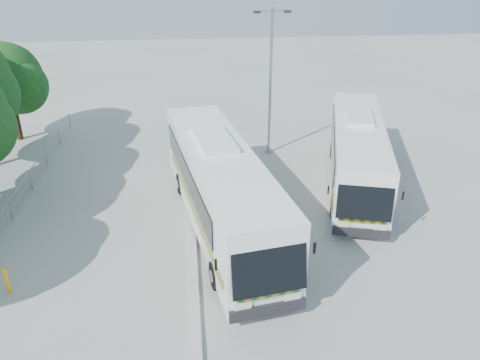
{
  "coord_description": "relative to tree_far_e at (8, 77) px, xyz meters",
  "views": [
    {
      "loc": [
        -2.15,
        -15.54,
        10.53
      ],
      "look_at": [
        -0.14,
        1.99,
        1.92
      ],
      "focal_mm": 35.0,
      "sensor_mm": 36.0,
      "label": 1
    }
  ],
  "objects": [
    {
      "name": "ground",
      "position": [
        12.63,
        -13.3,
        -3.89
      ],
      "size": [
        100.0,
        100.0,
        0.0
      ],
      "primitive_type": "plane",
      "color": "#ADADA7",
      "rests_on": "ground"
    },
    {
      "name": "kerb_divider",
      "position": [
        10.33,
        -11.3,
        -3.81
      ],
      "size": [
        0.4,
        16.0,
        0.15
      ],
      "primitive_type": "cube",
      "color": "#B2B2AD",
      "rests_on": "ground"
    },
    {
      "name": "railing",
      "position": [
        2.63,
        -9.3,
        -3.15
      ],
      "size": [
        0.06,
        22.0,
        1.0
      ],
      "color": "gray",
      "rests_on": "ground"
    },
    {
      "name": "tree_far_e",
      "position": [
        0.0,
        0.0,
        0.0
      ],
      "size": [
        4.54,
        4.28,
        5.92
      ],
      "color": "#382314",
      "rests_on": "ground"
    },
    {
      "name": "coach_main",
      "position": [
        11.63,
        -11.74,
        -2.0
      ],
      "size": [
        4.47,
        12.66,
        3.45
      ],
      "rotation": [
        0.0,
        0.0,
        0.16
      ],
      "color": "white",
      "rests_on": "ground"
    },
    {
      "name": "coach_adjacent",
      "position": [
        18.61,
        -8.39,
        -2.17
      ],
      "size": [
        5.32,
        11.45,
        3.13
      ],
      "rotation": [
        0.0,
        0.0,
        -0.29
      ],
      "color": "white",
      "rests_on": "ground"
    },
    {
      "name": "lamppost",
      "position": [
        15.01,
        -3.9,
        0.55
      ],
      "size": [
        1.97,
        0.3,
        8.04
      ],
      "rotation": [
        0.0,
        0.0,
        0.06
      ],
      "color": "#999CA2",
      "rests_on": "ground"
    },
    {
      "name": "bollard",
      "position": [
        4.07,
        -15.29,
        -3.37
      ],
      "size": [
        0.17,
        0.17,
        1.02
      ],
      "primitive_type": "cylinder",
      "rotation": [
        0.0,
        0.0,
        0.24
      ],
      "color": "#DDA50D",
      "rests_on": "ground"
    }
  ]
}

